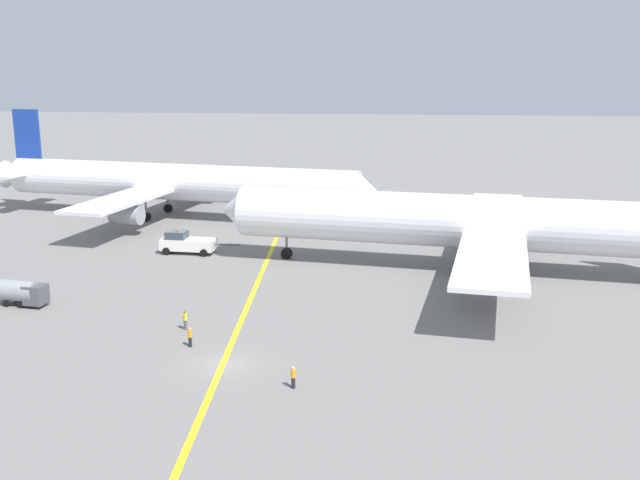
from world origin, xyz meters
name	(u,v)px	position (x,y,z in m)	size (l,w,h in m)	color
ground_plane	(224,365)	(0.00, 0.00, 0.00)	(600.00, 600.00, 0.00)	slate
taxiway_stripe	(242,319)	(-0.86, 10.00, 0.00)	(0.50, 120.00, 0.01)	yellow
airliner_at_gate_left	(176,183)	(-20.18, 52.63, 5.28)	(59.44, 43.57, 15.51)	silver
airliner_being_pushed	(474,223)	(20.75, 28.38, 5.42)	(57.45, 45.95, 17.02)	silver
pushback_tug	(187,243)	(-12.59, 32.45, 1.25)	(9.73, 3.18, 2.95)	white
gse_fuel_bowser_stubby	(22,292)	(-22.09, 11.43, 1.33)	(5.10, 2.48, 2.40)	gray
ground_crew_marshaller_foreground	(293,377)	(5.83, -3.47, 0.83)	(0.36, 0.36, 1.61)	black
ground_crew_wing_walker_right	(190,337)	(-3.52, 3.20, 0.84)	(0.36, 0.36, 1.62)	black
ground_crew_ramp_agent_by_cones	(185,320)	(-5.05, 6.93, 0.88)	(0.36, 0.50, 1.68)	#4C4C51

